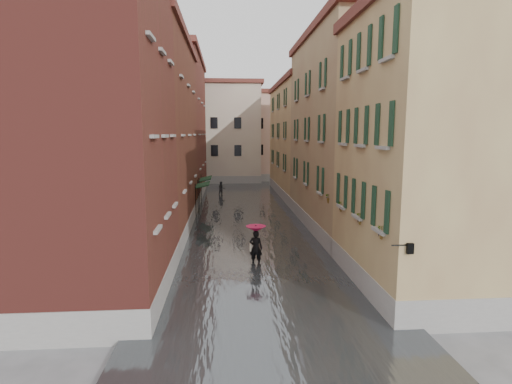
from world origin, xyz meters
name	(u,v)px	position (x,y,z in m)	size (l,w,h in m)	color
ground	(260,275)	(0.00, 0.00, 0.00)	(120.00, 120.00, 0.00)	#595A5C
floodwater	(246,217)	(0.00, 13.00, 0.10)	(10.00, 60.00, 0.20)	#464A4E
building_left_near	(85,138)	(-7.00, -2.00, 6.50)	(6.00, 8.00, 13.00)	maroon
building_left_mid	(143,140)	(-7.00, 9.00, 6.25)	(6.00, 14.00, 12.50)	brown
building_left_far	(173,130)	(-7.00, 24.00, 7.00)	(6.00, 16.00, 14.00)	maroon
building_right_near	(431,156)	(7.00, -2.00, 5.75)	(6.00, 8.00, 11.50)	#95744D
building_right_mid	(350,136)	(7.00, 9.00, 6.50)	(6.00, 14.00, 13.00)	#9C895E
building_right_far	(306,142)	(7.00, 24.00, 5.75)	(6.00, 16.00, 11.50)	#95744D
building_end_cream	(215,135)	(-3.00, 38.00, 6.50)	(12.00, 9.00, 13.00)	beige
building_end_pink	(278,138)	(6.00, 40.00, 6.00)	(10.00, 9.00, 12.00)	#C9A08D
awning_near	(202,186)	(-3.49, 14.25, 2.46)	(1.09, 2.72, 2.80)	#16331B
awning_far	(205,180)	(-3.48, 18.62, 2.47)	(1.09, 3.13, 2.80)	#16331B
wall_lantern	(409,248)	(4.33, -6.00, 3.01)	(0.71, 0.22, 0.35)	black
window_planters	(352,204)	(4.12, -0.79, 3.51)	(0.59, 8.36, 0.84)	#993E32
pedestrian_main	(256,241)	(-0.09, 1.45, 1.27)	(1.04, 1.04, 2.06)	black
pedestrian_far	(221,189)	(-2.06, 24.19, 0.79)	(0.77, 0.60, 1.59)	black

